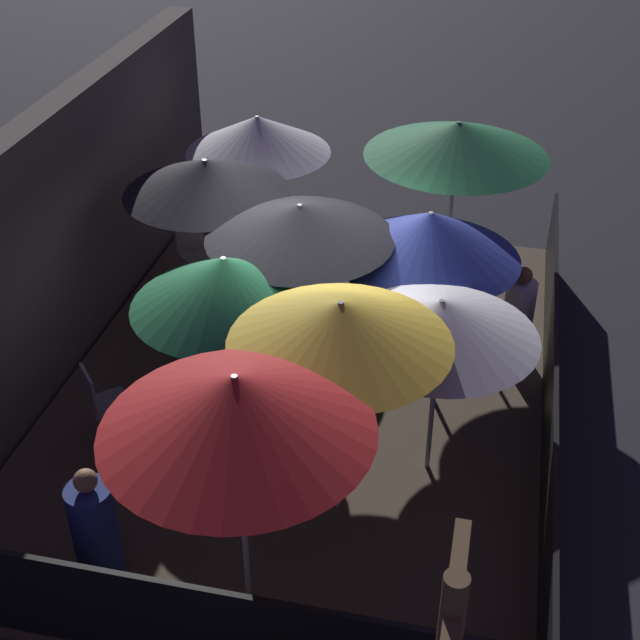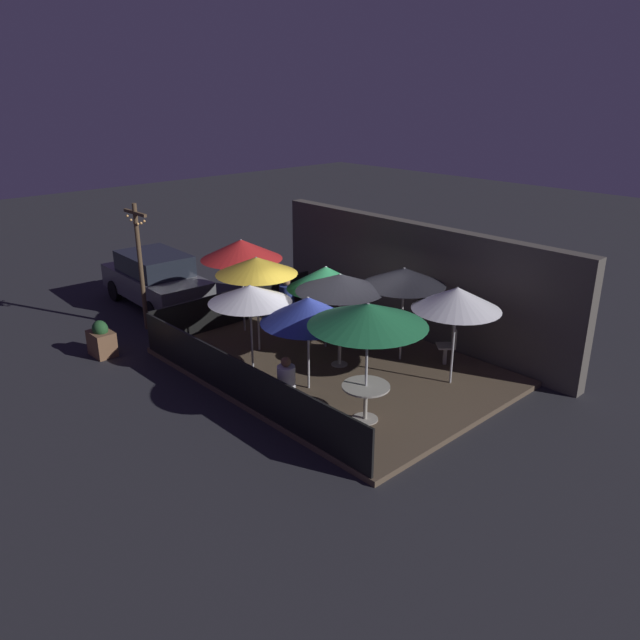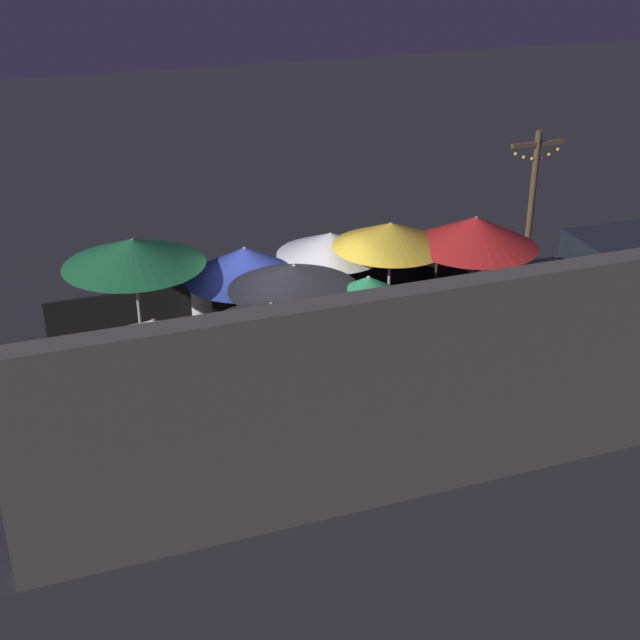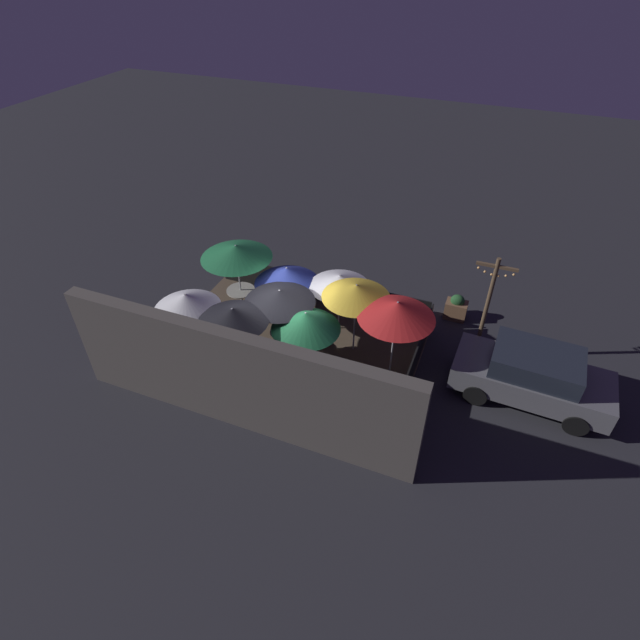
% 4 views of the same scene
% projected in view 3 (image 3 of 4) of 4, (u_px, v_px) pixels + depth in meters
% --- Properties ---
extents(ground_plane, '(60.00, 60.00, 0.00)m').
position_uv_depth(ground_plane, '(302.00, 394.00, 14.60)').
color(ground_plane, '#26262B').
extents(patio_deck, '(7.73, 5.49, 0.12)m').
position_uv_depth(patio_deck, '(302.00, 391.00, 14.58)').
color(patio_deck, brown).
rests_on(patio_deck, ground_plane).
extents(building_wall, '(9.33, 0.36, 3.06)m').
position_uv_depth(building_wall, '(377.00, 402.00, 11.42)').
color(building_wall, '#4C4742').
rests_on(building_wall, ground_plane).
extents(fence_front, '(7.53, 0.05, 0.95)m').
position_uv_depth(fence_front, '(254.00, 298.00, 16.63)').
color(fence_front, black).
rests_on(fence_front, patio_deck).
extents(fence_side_left, '(0.05, 5.29, 0.95)m').
position_uv_depth(fence_side_left, '(508.00, 326.00, 15.54)').
color(fence_side_left, black).
rests_on(fence_side_left, patio_deck).
extents(patio_umbrella_0, '(2.04, 2.04, 2.23)m').
position_uv_depth(patio_umbrella_0, '(294.00, 277.00, 13.55)').
color(patio_umbrella_0, '#B2B2B7').
rests_on(patio_umbrella_0, patio_deck).
extents(patio_umbrella_1, '(2.27, 2.27, 2.43)m').
position_uv_depth(patio_umbrella_1, '(133.00, 252.00, 14.00)').
color(patio_umbrella_1, '#B2B2B7').
rests_on(patio_umbrella_1, patio_deck).
extents(patio_umbrella_2, '(1.91, 1.91, 2.22)m').
position_uv_depth(patio_umbrella_2, '(154.00, 336.00, 11.88)').
color(patio_umbrella_2, '#B2B2B7').
rests_on(patio_umbrella_2, patio_deck).
extents(patio_umbrella_3, '(1.97, 1.97, 2.38)m').
position_uv_depth(patio_umbrella_3, '(391.00, 235.00, 14.81)').
color(patio_umbrella_3, '#B2B2B7').
rests_on(patio_umbrella_3, patio_deck).
extents(patio_umbrella_4, '(1.89, 1.89, 2.03)m').
position_uv_depth(patio_umbrella_4, '(331.00, 244.00, 15.38)').
color(patio_umbrella_4, '#B2B2B7').
rests_on(patio_umbrella_4, patio_deck).
extents(patio_umbrella_5, '(2.11, 2.11, 2.50)m').
position_uv_depth(patio_umbrella_5, '(475.00, 232.00, 14.76)').
color(patio_umbrella_5, '#B2B2B7').
rests_on(patio_umbrella_5, patio_deck).
extents(patio_umbrella_6, '(2.03, 2.03, 2.09)m').
position_uv_depth(patio_umbrella_6, '(245.00, 263.00, 14.64)').
color(patio_umbrella_6, '#B2B2B7').
rests_on(patio_umbrella_6, patio_deck).
extents(patio_umbrella_7, '(1.93, 1.93, 2.09)m').
position_uv_depth(patio_umbrella_7, '(368.00, 293.00, 13.52)').
color(patio_umbrella_7, '#B2B2B7').
rests_on(patio_umbrella_7, patio_deck).
extents(patio_umbrella_8, '(1.94, 1.94, 2.28)m').
position_uv_depth(patio_umbrella_8, '(271.00, 317.00, 12.19)').
color(patio_umbrella_8, '#B2B2B7').
rests_on(patio_umbrella_8, patio_deck).
extents(dining_table_0, '(0.71, 0.71, 0.73)m').
position_uv_depth(dining_table_0, '(295.00, 362.00, 14.18)').
color(dining_table_0, '#9E998E').
rests_on(dining_table_0, patio_deck).
extents(dining_table_1, '(0.94, 0.94, 0.74)m').
position_uv_depth(dining_table_1, '(142.00, 343.00, 14.70)').
color(dining_table_1, '#9E998E').
rests_on(dining_table_1, patio_deck).
extents(patio_chair_0, '(0.56, 0.56, 0.93)m').
position_uv_depth(patio_chair_0, '(432.00, 400.00, 13.21)').
color(patio_chair_0, gray).
rests_on(patio_chair_0, patio_deck).
extents(patio_chair_1, '(0.56, 0.56, 0.92)m').
position_uv_depth(patio_chair_1, '(221.00, 449.00, 12.07)').
color(patio_chair_1, gray).
rests_on(patio_chair_1, patio_deck).
extents(patron_0, '(0.37, 0.37, 1.23)m').
position_uv_depth(patron_0, '(202.00, 311.00, 15.92)').
color(patron_0, silver).
rests_on(patron_0, patio_deck).
extents(patron_1, '(0.45, 0.45, 1.19)m').
position_uv_depth(patron_1, '(506.00, 361.00, 14.28)').
color(patron_1, navy).
rests_on(patron_1, patio_deck).
extents(planter_box, '(0.70, 0.49, 0.91)m').
position_uv_depth(planter_box, '(443.00, 259.00, 18.89)').
color(planter_box, brown).
rests_on(planter_box, ground_plane).
extents(light_post, '(1.10, 0.12, 3.46)m').
position_uv_depth(light_post, '(531.00, 209.00, 17.08)').
color(light_post, brown).
rests_on(light_post, ground_plane).
extents(parked_car_0, '(4.17, 1.93, 1.62)m').
position_uv_depth(parked_car_0, '(630.00, 274.00, 17.02)').
color(parked_car_0, '#5B5B60').
rests_on(parked_car_0, ground_plane).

